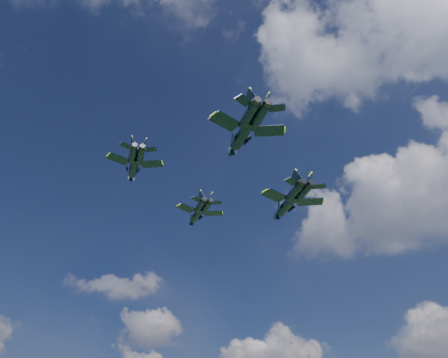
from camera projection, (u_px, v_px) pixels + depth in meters
jet_lead at (197, 215)px, 111.75m from camera, size 13.41×10.63×3.33m
jet_left at (134, 167)px, 94.62m from camera, size 12.75×11.22×3.28m
jet_right at (287, 205)px, 102.53m from camera, size 16.63×13.90×4.20m
jet_slot at (242, 135)px, 85.27m from camera, size 16.51×13.61×4.15m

